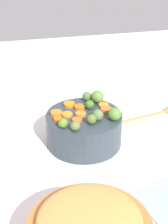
# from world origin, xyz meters

# --- Properties ---
(tabletop) EXTENTS (2.40, 2.40, 0.02)m
(tabletop) POSITION_xyz_m (0.00, 0.00, 0.01)
(tabletop) COLOR white
(tabletop) RESTS_ON ground
(serving_bowl_carrots) EXTENTS (0.24, 0.24, 0.10)m
(serving_bowl_carrots) POSITION_xyz_m (-0.03, 0.01, 0.07)
(serving_bowl_carrots) COLOR #323D47
(serving_bowl_carrots) RESTS_ON tabletop
(stuffing_mound) EXTENTS (0.21, 0.21, 0.03)m
(stuffing_mound) POSITION_xyz_m (-0.13, -0.44, 0.15)
(stuffing_mound) COLOR tan
(stuffing_mound) RESTS_ON metal_pot
(carrot_slice_0) EXTENTS (0.04, 0.04, 0.01)m
(carrot_slice_0) POSITION_xyz_m (0.06, -0.01, 0.13)
(carrot_slice_0) COLOR orange
(carrot_slice_0) RESTS_ON serving_bowl_carrots
(carrot_slice_1) EXTENTS (0.04, 0.04, 0.01)m
(carrot_slice_1) POSITION_xyz_m (-0.06, -0.03, 0.13)
(carrot_slice_1) COLOR orange
(carrot_slice_1) RESTS_ON serving_bowl_carrots
(carrot_slice_2) EXTENTS (0.05, 0.05, 0.01)m
(carrot_slice_2) POSITION_xyz_m (-0.07, 0.08, 0.13)
(carrot_slice_2) COLOR orange
(carrot_slice_2) RESTS_ON serving_bowl_carrots
(carrot_slice_3) EXTENTS (0.04, 0.04, 0.01)m
(carrot_slice_3) POSITION_xyz_m (-0.08, 0.02, 0.13)
(carrot_slice_3) COLOR orange
(carrot_slice_3) RESTS_ON serving_bowl_carrots
(carrot_slice_4) EXTENTS (0.04, 0.04, 0.01)m
(carrot_slice_4) POSITION_xyz_m (0.04, 0.02, 0.13)
(carrot_slice_4) COLOR orange
(carrot_slice_4) RESTS_ON serving_bowl_carrots
(carrot_slice_5) EXTENTS (0.05, 0.05, 0.01)m
(carrot_slice_5) POSITION_xyz_m (-0.04, 0.01, 0.13)
(carrot_slice_5) COLOR orange
(carrot_slice_5) RESTS_ON serving_bowl_carrots
(carrot_slice_6) EXTENTS (0.03, 0.03, 0.01)m
(carrot_slice_6) POSITION_xyz_m (-0.12, -0.01, 0.13)
(carrot_slice_6) COLOR orange
(carrot_slice_6) RESTS_ON serving_bowl_carrots
(carrot_slice_7) EXTENTS (0.04, 0.04, 0.01)m
(carrot_slice_7) POSITION_xyz_m (-0.12, 0.03, 0.13)
(carrot_slice_7) COLOR orange
(carrot_slice_7) RESTS_ON serving_bowl_carrots
(carrot_slice_8) EXTENTS (0.04, 0.04, 0.01)m
(carrot_slice_8) POSITION_xyz_m (0.04, 0.05, 0.13)
(carrot_slice_8) COLOR orange
(carrot_slice_8) RESTS_ON serving_bowl_carrots
(carrot_slice_9) EXTENTS (0.05, 0.05, 0.01)m
(carrot_slice_9) POSITION_xyz_m (-0.04, 0.05, 0.13)
(carrot_slice_9) COLOR orange
(carrot_slice_9) RESTS_ON serving_bowl_carrots
(brussels_sprout_0) EXTENTS (0.03, 0.03, 0.03)m
(brussels_sprout_0) POSITION_xyz_m (-0.11, -0.05, 0.14)
(brussels_sprout_0) COLOR olive
(brussels_sprout_0) RESTS_ON serving_bowl_carrots
(brussels_sprout_1) EXTENTS (0.04, 0.04, 0.04)m
(brussels_sprout_1) POSITION_xyz_m (0.00, -0.03, 0.14)
(brussels_sprout_1) COLOR #56773C
(brussels_sprout_1) RESTS_ON serving_bowl_carrots
(brussels_sprout_2) EXTENTS (0.03, 0.03, 0.03)m
(brussels_sprout_2) POSITION_xyz_m (-0.08, -0.07, 0.14)
(brussels_sprout_2) COLOR #5D6E3A
(brussels_sprout_2) RESTS_ON serving_bowl_carrots
(brussels_sprout_3) EXTENTS (0.03, 0.03, 0.03)m
(brussels_sprout_3) POSITION_xyz_m (-0.02, -0.05, 0.14)
(brussels_sprout_3) COLOR #566C2F
(brussels_sprout_3) RESTS_ON serving_bowl_carrots
(brussels_sprout_4) EXTENTS (0.03, 0.03, 0.03)m
(brussels_sprout_4) POSITION_xyz_m (-0.01, 0.05, 0.14)
(brussels_sprout_4) COLOR #427024
(brussels_sprout_4) RESTS_ON serving_bowl_carrots
(brussels_sprout_5) EXTENTS (0.04, 0.04, 0.04)m
(brussels_sprout_5) POSITION_xyz_m (0.05, -0.04, 0.14)
(brussels_sprout_5) COLOR #4F8436
(brussels_sprout_5) RESTS_ON serving_bowl_carrots
(brussels_sprout_6) EXTENTS (0.04, 0.04, 0.04)m
(brussels_sprout_6) POSITION_xyz_m (0.03, 0.08, 0.15)
(brussels_sprout_6) COLOR olive
(brussels_sprout_6) RESTS_ON serving_bowl_carrots
(brussels_sprout_7) EXTENTS (0.03, 0.03, 0.03)m
(brussels_sprout_7) POSITION_xyz_m (-0.00, 0.10, 0.14)
(brussels_sprout_7) COLOR #4D6C3C
(brussels_sprout_7) RESTS_ON serving_bowl_carrots
(wooden_spoon) EXTENTS (0.30, 0.09, 0.01)m
(wooden_spoon) POSITION_xyz_m (0.30, 0.13, 0.03)
(wooden_spoon) COLOR tan
(wooden_spoon) RESTS_ON tabletop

